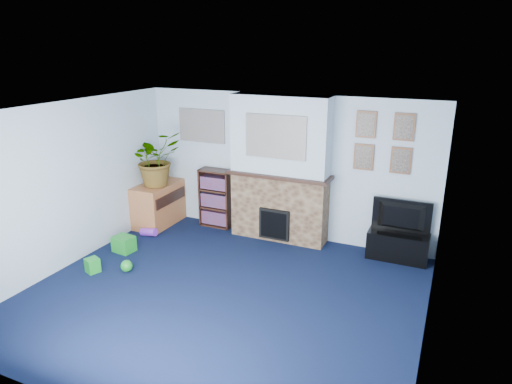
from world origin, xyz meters
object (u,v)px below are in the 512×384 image
at_px(tv_stand, 398,245).
at_px(sideboard, 158,206).
at_px(television, 401,217).
at_px(bookshelf, 216,199).

bearing_deg(tv_stand, sideboard, -176.18).
relative_size(television, bookshelf, 0.83).
xyz_separation_m(television, bookshelf, (-3.18, 0.06, -0.17)).
distance_m(television, sideboard, 4.21).
distance_m(bookshelf, sideboard, 1.08).
bearing_deg(sideboard, tv_stand, 3.82).
height_order(tv_stand, sideboard, sideboard).
bearing_deg(tv_stand, bookshelf, 178.62).
relative_size(tv_stand, bookshelf, 0.86).
height_order(television, bookshelf, bookshelf).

